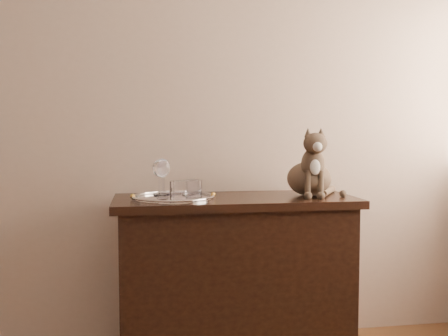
# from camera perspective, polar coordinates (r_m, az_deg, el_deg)

# --- Properties ---
(wall_back) EXTENTS (4.00, 0.10, 2.70)m
(wall_back) POSITION_cam_1_polar(r_m,az_deg,el_deg) (2.76, -12.41, 7.67)
(wall_back) COLOR #BEA38E
(wall_back) RESTS_ON ground
(sideboard) EXTENTS (1.20, 0.50, 0.85)m
(sideboard) POSITION_cam_1_polar(r_m,az_deg,el_deg) (2.59, 1.24, -12.70)
(sideboard) COLOR black
(sideboard) RESTS_ON ground
(tray) EXTENTS (0.40, 0.40, 0.01)m
(tray) POSITION_cam_1_polar(r_m,az_deg,el_deg) (2.43, -5.80, -3.46)
(tray) COLOR silver
(tray) RESTS_ON sideboard
(wine_glass_a) EXTENTS (0.07, 0.07, 0.18)m
(wine_glass_a) POSITION_cam_1_polar(r_m,az_deg,el_deg) (2.50, -7.41, -1.10)
(wine_glass_a) COLOR silver
(wine_glass_a) RESTS_ON tray
(wine_glass_b) EXTENTS (0.07, 0.07, 0.18)m
(wine_glass_b) POSITION_cam_1_polar(r_m,az_deg,el_deg) (2.53, -6.91, -1.03)
(wine_glass_b) COLOR white
(wine_glass_b) RESTS_ON tray
(wine_glass_d) EXTENTS (0.07, 0.07, 0.19)m
(wine_glass_d) POSITION_cam_1_polar(r_m,az_deg,el_deg) (2.41, -7.06, -1.19)
(wine_glass_d) COLOR white
(wine_glass_d) RESTS_ON tray
(tumbler_a) EXTENTS (0.08, 0.08, 0.09)m
(tumbler_a) POSITION_cam_1_polar(r_m,az_deg,el_deg) (2.39, -3.47, -2.40)
(tumbler_a) COLOR silver
(tumbler_a) RESTS_ON tray
(tumbler_b) EXTENTS (0.08, 0.08, 0.09)m
(tumbler_b) POSITION_cam_1_polar(r_m,az_deg,el_deg) (2.33, -5.25, -2.58)
(tumbler_b) COLOR silver
(tumbler_b) RESTS_ON tray
(tumbler_c) EXTENTS (0.07, 0.07, 0.08)m
(tumbler_c) POSITION_cam_1_polar(r_m,az_deg,el_deg) (2.44, -3.81, -2.35)
(tumbler_c) COLOR white
(tumbler_c) RESTS_ON tray
(cat) EXTENTS (0.38, 0.36, 0.35)m
(cat) POSITION_cam_1_polar(r_m,az_deg,el_deg) (2.59, 9.71, 0.71)
(cat) COLOR #4F402F
(cat) RESTS_ON sideboard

